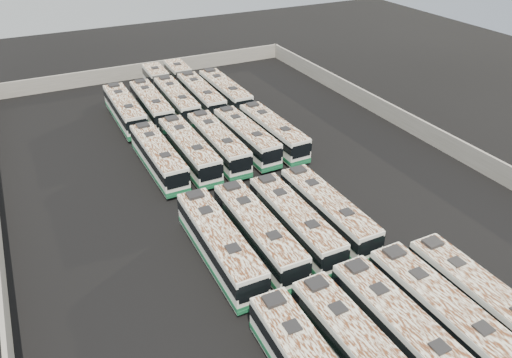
% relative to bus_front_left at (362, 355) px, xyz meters
% --- Properties ---
extents(ground, '(140.00, 140.00, 0.00)m').
position_rel_bus_front_left_xyz_m(ground, '(3.70, 21.99, -1.72)').
color(ground, black).
rests_on(ground, ground).
extents(perimeter_wall, '(45.20, 73.20, 2.20)m').
position_rel_bus_front_left_xyz_m(perimeter_wall, '(3.70, 21.99, -0.62)').
color(perimeter_wall, slate).
rests_on(perimeter_wall, ground).
extents(bus_front_left, '(2.74, 11.99, 3.37)m').
position_rel_bus_front_left_xyz_m(bus_front_left, '(0.00, 0.00, 0.00)').
color(bus_front_left, silver).
rests_on(bus_front_left, ground).
extents(bus_front_center, '(2.65, 11.97, 3.37)m').
position_rel_bus_front_left_xyz_m(bus_front_center, '(3.29, 0.22, 0.00)').
color(bus_front_center, silver).
rests_on(bus_front_center, ground).
extents(bus_front_right, '(2.73, 12.20, 3.43)m').
position_rel_bus_front_left_xyz_m(bus_front_right, '(6.51, 0.10, 0.03)').
color(bus_front_right, silver).
rests_on(bus_front_right, ground).
extents(bus_front_far_right, '(2.48, 11.66, 3.29)m').
position_rel_bus_front_left_xyz_m(bus_front_far_right, '(9.78, 0.06, -0.04)').
color(bus_front_far_right, silver).
rests_on(bus_front_far_right, ground).
extents(bus_midfront_far_left, '(2.70, 12.23, 3.44)m').
position_rel_bus_front_left_xyz_m(bus_midfront_far_left, '(-3.40, 13.34, 0.04)').
color(bus_midfront_far_left, silver).
rests_on(bus_midfront_far_left, ground).
extents(bus_midfront_left, '(2.61, 12.02, 3.38)m').
position_rel_bus_front_left_xyz_m(bus_midfront_left, '(-0.06, 13.39, 0.01)').
color(bus_midfront_left, silver).
rests_on(bus_midfront_left, ground).
extents(bus_midfront_center, '(2.55, 11.76, 3.31)m').
position_rel_bus_front_left_xyz_m(bus_midfront_center, '(3.25, 13.32, -0.03)').
color(bus_midfront_center, silver).
rests_on(bus_midfront_center, ground).
extents(bus_midfront_right, '(2.51, 11.73, 3.30)m').
position_rel_bus_front_left_xyz_m(bus_midfront_right, '(6.55, 13.47, -0.03)').
color(bus_midfront_right, silver).
rests_on(bus_midfront_right, ground).
extents(bus_midback_far_left, '(2.61, 11.80, 3.32)m').
position_rel_bus_front_left_xyz_m(bus_midback_far_left, '(-3.33, 29.20, -0.02)').
color(bus_midback_far_left, silver).
rests_on(bus_midback_far_left, ground).
extents(bus_midback_left, '(2.62, 12.11, 3.41)m').
position_rel_bus_front_left_xyz_m(bus_midback_left, '(-0.06, 29.21, 0.02)').
color(bus_midback_left, silver).
rests_on(bus_midback_left, ground).
extents(bus_midback_center, '(2.61, 11.95, 3.36)m').
position_rel_bus_front_left_xyz_m(bus_midback_center, '(3.23, 29.30, -0.00)').
color(bus_midback_center, silver).
rests_on(bus_midback_center, ground).
extents(bus_midback_right, '(2.75, 11.72, 3.29)m').
position_rel_bus_front_left_xyz_m(bus_midback_right, '(6.60, 29.42, -0.04)').
color(bus_midback_right, silver).
rests_on(bus_midback_right, ground).
extents(bus_midback_far_right, '(2.75, 11.80, 3.31)m').
position_rel_bus_front_left_xyz_m(bus_midback_far_right, '(9.81, 29.18, -0.03)').
color(bus_midback_far_right, silver).
rests_on(bus_midback_far_right, ground).
extents(bus_back_far_left, '(2.61, 12.05, 3.39)m').
position_rel_bus_front_left_xyz_m(bus_back_far_left, '(-3.39, 42.69, 0.01)').
color(bus_back_far_left, silver).
rests_on(bus_back_far_left, ground).
extents(bus_back_left, '(2.76, 11.90, 3.34)m').
position_rel_bus_front_left_xyz_m(bus_back_left, '(-0.02, 42.80, -0.01)').
color(bus_back_left, silver).
rests_on(bus_back_left, ground).
extents(bus_back_center, '(2.94, 18.44, 3.34)m').
position_rel_bus_front_left_xyz_m(bus_back_center, '(3.31, 45.90, -0.02)').
color(bus_back_center, silver).
rests_on(bus_back_center, ground).
extents(bus_back_right, '(3.01, 18.64, 3.37)m').
position_rel_bus_front_left_xyz_m(bus_back_right, '(6.64, 45.98, -0.00)').
color(bus_back_right, silver).
rests_on(bus_back_right, ground).
extents(bus_back_far_right, '(2.58, 12.10, 3.41)m').
position_rel_bus_front_left_xyz_m(bus_back_far_right, '(9.83, 42.57, 0.02)').
color(bus_back_far_right, silver).
rests_on(bus_back_far_right, ground).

